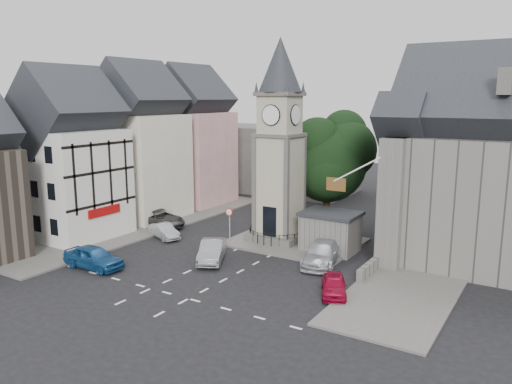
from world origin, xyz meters
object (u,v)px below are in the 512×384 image
Objects in this scene: stone_shelter at (330,231)px; car_west_blue at (94,257)px; car_east_red at (334,285)px; clock_tower at (280,142)px; pedestrian at (418,256)px.

stone_shelter reaches higher than car_west_blue.
stone_shelter is at bearing -46.03° from car_west_blue.
stone_shelter is at bearing 90.62° from car_east_red.
clock_tower is 13.65m from pedestrian.
pedestrian is at bearing -1.49° from stone_shelter.
stone_shelter is 0.93× the size of car_west_blue.
pedestrian is at bearing -58.48° from car_west_blue.
clock_tower is 3.78× the size of stone_shelter.
car_west_blue reaches higher than car_east_red.
pedestrian reaches higher than car_west_blue.
clock_tower is at bearing -31.41° from car_west_blue.
stone_shelter reaches higher than car_east_red.
clock_tower is 16.53m from car_west_blue.
clock_tower is at bearing -22.03° from pedestrian.
car_east_red is 8.29m from pedestrian.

